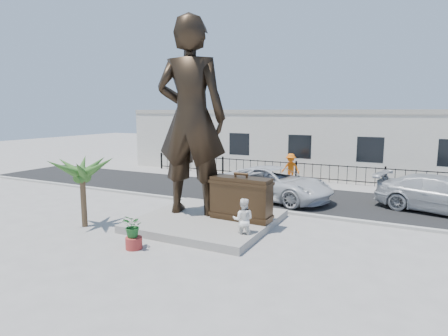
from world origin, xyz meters
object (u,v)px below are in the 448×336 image
object	(u,v)px
suitcase	(241,199)
car_white	(275,183)
statue	(191,118)
tourist	(243,220)

from	to	relation	value
suitcase	car_white	distance (m)	5.18
suitcase	car_white	xyz separation A→B (m)	(-0.32, 5.16, -0.30)
statue	car_white	world-z (taller)	statue
car_white	statue	bearing A→B (deg)	174.07
statue	car_white	size ratio (longest dim) A/B	1.32
statue	suitcase	size ratio (longest dim) A/B	3.30
tourist	car_white	distance (m)	6.74
suitcase	tourist	world-z (taller)	suitcase
car_white	tourist	bearing A→B (deg)	-155.74
car_white	suitcase	bearing A→B (deg)	-161.38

